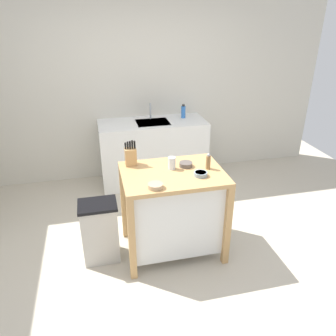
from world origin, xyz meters
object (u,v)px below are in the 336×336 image
at_px(bowl_ceramic_small, 155,186).
at_px(drinking_cup, 172,163).
at_px(bowl_stoneware_deep, 201,174).
at_px(pepper_grinder, 208,162).
at_px(bowl_ceramic_wide, 186,164).
at_px(sink_faucet, 150,111).
at_px(knife_block, 131,156).
at_px(trash_bin, 100,231).
at_px(kitchen_island, 173,208).
at_px(bottle_hand_soap, 183,112).

distance_m(bowl_ceramic_small, drinking_cup, 0.41).
bearing_deg(bowl_stoneware_deep, pepper_grinder, 47.90).
distance_m(bowl_ceramic_wide, sink_faucet, 1.62).
height_order(knife_block, trash_bin, knife_block).
height_order(kitchen_island, drinking_cup, drinking_cup).
height_order(trash_bin, sink_faucet, sink_faucet).
xyz_separation_m(bowl_ceramic_wide, bottle_hand_soap, (0.41, 1.56, 0.07)).
relative_size(trash_bin, sink_faucet, 2.86).
bearing_deg(drinking_cup, pepper_grinder, -12.76).
xyz_separation_m(bowl_ceramic_wide, sink_faucet, (-0.05, 1.62, 0.09)).
height_order(bowl_stoneware_deep, drinking_cup, drinking_cup).
height_order(bowl_ceramic_wide, pepper_grinder, pepper_grinder).
bearing_deg(sink_faucet, kitchen_island, -93.47).
height_order(kitchen_island, bowl_ceramic_small, bowl_ceramic_small).
height_order(pepper_grinder, sink_faucet, sink_faucet).
bearing_deg(bowl_ceramic_wide, kitchen_island, -148.30).
distance_m(knife_block, sink_faucet, 1.53).
xyz_separation_m(bowl_stoneware_deep, bowl_ceramic_wide, (-0.08, 0.23, 0.00)).
bearing_deg(bowl_stoneware_deep, sink_faucet, 93.87).
relative_size(knife_block, bottle_hand_soap, 1.33).
bearing_deg(kitchen_island, sink_faucet, 86.53).
xyz_separation_m(bowl_ceramic_wide, drinking_cup, (-0.15, -0.02, 0.04)).
bearing_deg(knife_block, bowl_stoneware_deep, -33.21).
xyz_separation_m(bowl_stoneware_deep, sink_faucet, (-0.12, 1.84, 0.09)).
height_order(drinking_cup, trash_bin, drinking_cup).
height_order(pepper_grinder, trash_bin, pepper_grinder).
height_order(bowl_ceramic_small, drinking_cup, drinking_cup).
bearing_deg(kitchen_island, bowl_ceramic_wide, 31.70).
bearing_deg(pepper_grinder, bowl_stoneware_deep, -132.10).
bearing_deg(bowl_ceramic_small, drinking_cup, 56.08).
relative_size(bowl_ceramic_small, trash_bin, 0.21).
relative_size(knife_block, bowl_ceramic_small, 1.93).
distance_m(knife_block, drinking_cup, 0.41).
height_order(bowl_stoneware_deep, bottle_hand_soap, bottle_hand_soap).
relative_size(pepper_grinder, sink_faucet, 0.72).
relative_size(bowl_ceramic_small, drinking_cup, 1.10).
bearing_deg(sink_faucet, bowl_ceramic_wide, -88.26).
height_order(bowl_stoneware_deep, trash_bin, bowl_stoneware_deep).
xyz_separation_m(knife_block, pepper_grinder, (0.70, -0.26, -0.02)).
bearing_deg(bowl_ceramic_wide, bottle_hand_soap, 75.30).
xyz_separation_m(bowl_stoneware_deep, drinking_cup, (-0.22, 0.20, 0.04)).
relative_size(knife_block, bowl_ceramic_wide, 1.99).
bearing_deg(trash_bin, drinking_cup, 3.88).
distance_m(bowl_ceramic_wide, drinking_cup, 0.15).
relative_size(bowl_stoneware_deep, bottle_hand_soap, 0.66).
height_order(knife_block, sink_faucet, knife_block).
height_order(knife_block, bottle_hand_soap, knife_block).
height_order(kitchen_island, pepper_grinder, pepper_grinder).
height_order(kitchen_island, sink_faucet, sink_faucet).
bearing_deg(drinking_cup, sink_faucet, 86.63).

